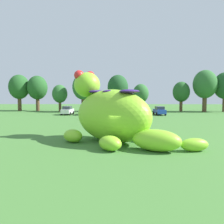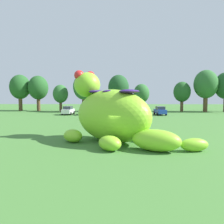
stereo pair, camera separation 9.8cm
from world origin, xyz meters
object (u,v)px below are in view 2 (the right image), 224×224
Objects in this scene: car_blue at (160,111)px; spectator_near_inflatable at (141,112)px; car_red at (140,111)px; spectator_by_cars at (90,114)px; spectator_wandering at (148,113)px; car_white at (68,110)px; spectator_mid_field at (144,116)px; giant_inflatable_creature at (112,115)px; car_black at (86,110)px; car_green at (105,111)px; car_yellow at (123,110)px.

spectator_near_inflatable is (-4.08, -3.23, -0.01)m from car_blue.
car_red is at bearing 174.15° from car_blue.
spectator_wandering is at bearing 16.69° from spectator_by_cars.
car_white is 18.23m from spectator_mid_field.
spectator_near_inflatable is at bearing 77.80° from giant_inflatable_creature.
spectator_mid_field is (10.25, -11.72, -0.01)m from car_black.
car_black is 3.98m from car_green.
spectator_by_cars is at bearing -147.78° from car_blue.
car_yellow is at bearing 102.85° from spectator_mid_field.
giant_inflatable_creature is 28.46m from car_white.
car_green is (-1.81, 26.53, -1.46)m from giant_inflatable_creature.
spectator_mid_field is (-0.75, -11.85, -0.01)m from car_red.
car_black is at bearing 131.16° from spectator_mid_field.
giant_inflatable_creature is 2.75× the size of car_white.
car_red reaches higher than spectator_by_cars.
car_white reaches higher than spectator_wandering.
spectator_wandering is (0.90, -2.03, 0.00)m from spectator_near_inflatable.
spectator_mid_field is (4.46, 14.96, -1.47)m from giant_inflatable_creature.
car_green is 2.46× the size of spectator_wandering.
car_red is at bearing 86.82° from spectator_near_inflatable.
giant_inflatable_creature reaches higher than car_white.
spectator_mid_field is (13.84, -11.87, -0.01)m from car_white.
car_white is at bearing 122.11° from spectator_by_cars.
car_blue is 15.42m from spectator_by_cars.
car_white is 16.31m from spectator_wandering.
spectator_mid_field is 9.01m from spectator_by_cars.
giant_inflatable_creature is 2.74× the size of car_blue.
spectator_mid_field is (6.27, -11.57, -0.01)m from car_green.
car_yellow is 1.00× the size of car_blue.
car_black is 7.51m from car_yellow.
spectator_by_cars is at bearing -57.89° from car_white.
car_white is 14.59m from car_red.
car_red is (11.00, 0.13, 0.00)m from car_black.
spectator_wandering is at bearing -121.10° from car_blue.
giant_inflatable_creature is 2.75× the size of car_red.
car_yellow is 2.46× the size of spectator_by_cars.
spectator_near_inflatable is 1.00× the size of spectator_mid_field.
spectator_near_inflatable is (3.29, -3.79, -0.01)m from car_yellow.
spectator_near_inflatable is at bearing -141.60° from car_blue.
giant_inflatable_creature is 22.01m from spectator_wandering.
spectator_by_cars is at bearing -136.77° from car_red.
car_blue is 2.46× the size of spectator_by_cars.
spectator_by_cars is (-2.14, -8.34, -0.01)m from car_green.
car_white and car_blue have the same top height.
car_yellow reaches higher than spectator_wandering.
car_black is 0.97× the size of car_blue.
spectator_by_cars is at bearing 102.27° from giant_inflatable_creature.
car_green is at bearing -2.22° from car_black.
car_black reaches higher than spectator_near_inflatable.
spectator_mid_field is at bearing -93.83° from spectator_near_inflatable.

